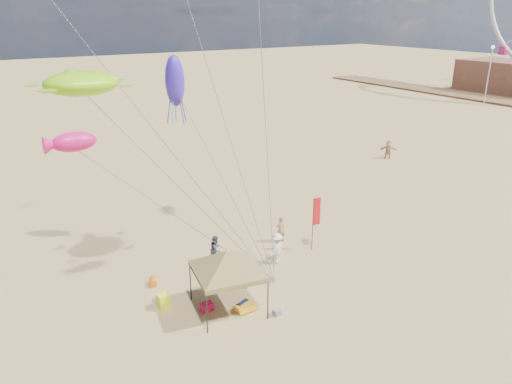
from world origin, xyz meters
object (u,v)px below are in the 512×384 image
cooler_red (207,307)px  chair_green (251,277)px  person_near_b (216,249)px  lamp_north (490,65)px  person_near_c (277,248)px  person_far_c (388,150)px  canopy_tent (227,253)px  beach_cart (246,308)px  cooler_blue (247,268)px  chair_yellow (164,301)px  person_near_a (281,229)px  feather_flag (316,215)px

cooler_red → chair_green: chair_green is taller
person_near_b → lamp_north: bearing=-17.0°
person_near_c → person_far_c: person_near_c is taller
canopy_tent → cooler_red: bearing=154.2°
person_far_c → beach_cart: bearing=-107.8°
cooler_blue → person_near_b: bearing=118.3°
canopy_tent → person_near_b: bearing=68.7°
cooler_red → chair_yellow: chair_yellow is taller
chair_yellow → lamp_north: size_ratio=0.08×
beach_cart → person_near_a: 7.50m
person_near_a → person_far_c: (18.46, 8.89, 0.06)m
chair_yellow → person_near_c: bearing=6.1°
person_near_a → person_near_b: size_ratio=1.01×
cooler_red → person_near_a: 8.07m
chair_yellow → person_near_c: 6.87m
lamp_north → person_near_b: bearing=-158.8°
cooler_red → lamp_north: lamp_north is taller
chair_yellow → person_far_c: bearing=23.4°
feather_flag → lamp_north: 56.78m
cooler_blue → beach_cart: (-1.96, -3.13, 0.01)m
canopy_tent → chair_green: bearing=32.9°
beach_cart → person_near_a: (5.50, 5.07, 0.60)m
chair_yellow → lamp_north: bearing=21.9°
person_near_a → person_near_b: 4.45m
person_near_a → person_near_c: size_ratio=0.92×
person_far_c → lamp_north: bearing=62.7°
chair_green → beach_cart: bearing=-127.5°
feather_flag → lamp_north: size_ratio=0.39×
canopy_tent → lamp_north: lamp_north is taller
cooler_red → chair_yellow: bearing=140.8°
beach_cart → person_near_a: size_ratio=0.56×
cooler_blue → beach_cart: cooler_blue is taller
chair_green → person_near_c: (2.30, 1.07, 0.52)m
cooler_blue → chair_yellow: bearing=-170.6°
person_near_b → person_near_c: (2.74, -1.78, 0.07)m
feather_flag → chair_green: (-5.01, -1.19, -1.80)m
feather_flag → beach_cart: bearing=-154.2°
cooler_blue → lamp_north: bearing=22.9°
chair_green → person_near_c: 2.59m
cooler_red → person_near_a: size_ratio=0.34×
chair_green → chair_yellow: 4.53m
cooler_blue → person_far_c: 24.53m
cooler_red → cooler_blue: (3.42, 2.09, 0.00)m
person_near_c → lamp_north: lamp_north is taller
cooler_red → lamp_north: (59.46, 25.80, 5.33)m
person_near_b → person_far_c: (22.90, 9.15, 0.06)m
feather_flag → cooler_red: bearing=-165.2°
feather_flag → cooler_blue: feather_flag is taller
beach_cart → person_far_c: (23.96, 13.96, 0.66)m
canopy_tent → lamp_north: size_ratio=0.66×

